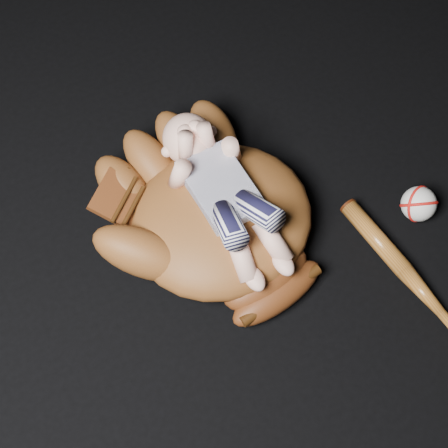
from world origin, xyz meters
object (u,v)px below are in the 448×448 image
at_px(baseball_glove, 221,215).
at_px(baseball_bat, 412,279).
at_px(baseball, 419,204).
at_px(newborn_baby, 228,198).

bearing_deg(baseball_glove, baseball_bat, -52.91).
height_order(baseball_glove, baseball, baseball_glove).
bearing_deg(baseball_glove, baseball, -29.49).
relative_size(newborn_baby, baseball_bat, 0.97).
xyz_separation_m(newborn_baby, baseball_bat, (0.26, -0.28, -0.12)).
xyz_separation_m(baseball_glove, baseball_bat, (0.28, -0.28, -0.06)).
xyz_separation_m(newborn_baby, baseball, (0.37, -0.15, -0.10)).
xyz_separation_m(baseball_glove, baseball, (0.39, -0.15, -0.05)).
bearing_deg(baseball_glove, newborn_baby, -15.87).
distance_m(newborn_baby, baseball_bat, 0.40).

